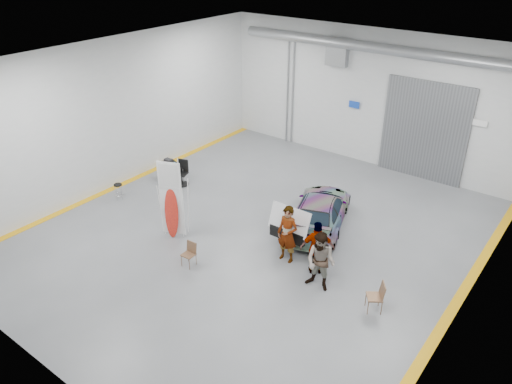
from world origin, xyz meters
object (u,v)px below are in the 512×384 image
Objects in this scene: sedan_car at (320,211)px; office_chair at (183,174)px; person_a at (287,234)px; folding_chair_far at (374,302)px; surfboard_display at (169,205)px; person_c at (317,248)px; person_b at (321,262)px; shop_stool at (119,192)px; folding_chair_near at (189,259)px; work_table at (171,164)px.

office_chair is (-6.28, -0.59, -0.16)m from sedan_car.
person_a is 2.14× the size of folding_chair_far.
person_a is at bearing -5.75° from surfboard_display.
person_c is at bearing -139.19° from folding_chair_far.
surfboard_display reaches higher than person_a.
person_b reaches higher than shop_stool.
folding_chair_near is 0.88× the size of folding_chair_far.
surfboard_display reaches higher than work_table.
person_c is 1.41× the size of work_table.
shop_stool is at bearing -99.45° from work_table.
person_c is at bearing -31.70° from office_chair.
folding_chair_near is at bearing 46.44° from sedan_car.
person_a is 7.69m from shop_stool.
work_table is (-4.92, 4.04, 0.48)m from folding_chair_near.
person_b is 2.89× the size of shop_stool.
person_c is (1.35, -2.46, 0.28)m from sedan_car.
folding_chair_far is at bearing -31.70° from office_chair.
folding_chair_near is 5.84m from folding_chair_far.
person_c is 1.70× the size of office_chair.
person_b is at bearing -16.36° from surfboard_display.
work_table reaches higher than folding_chair_far.
person_a reaches higher than shop_stool.
person_b is 2.08× the size of folding_chair_far.
folding_chair_near is at bearing -162.01° from person_b.
sedan_car is at bearing 117.22° from person_b.
person_a is 2.43× the size of folding_chair_near.
office_chair is at bearing 159.51° from person_b.
person_c is 4.08m from folding_chair_near.
person_c is 8.54m from work_table.
shop_stool is (-3.59, 0.63, -0.89)m from surfboard_display.
shop_stool is 0.62× the size of office_chair.
work_table is (-7.22, 1.90, -0.25)m from person_a.
folding_chair_near is at bearing -109.52° from folding_chair_far.
sedan_car is 3.37× the size of work_table.
office_chair is (-6.53, 1.87, -0.51)m from person_a.
person_a is 1.03× the size of person_b.
sedan_car is at bearing 21.54° from surfboard_display.
person_b is 1.78× the size of office_chair.
person_b is 0.78m from person_c.
shop_stool is at bearing 147.50° from surfboard_display.
work_table is at bearing 159.61° from office_chair.
sedan_car is 2.50m from person_a.
sedan_car is 5.38× the size of folding_chair_near.
person_c is 2.36m from folding_chair_far.
folding_chair_near is 0.75× the size of office_chair.
person_b is 1.05× the size of person_c.
surfboard_display is at bearing -44.55° from work_table.
person_a is 3.43m from folding_chair_far.
shop_stool is at bearing 160.76° from folding_chair_near.
person_b is (1.58, -0.61, -0.03)m from person_a.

